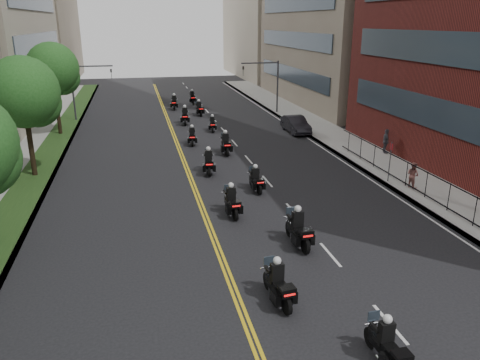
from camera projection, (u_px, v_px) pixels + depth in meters
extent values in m
cube|color=gray|center=(360.00, 152.00, 35.83)|extent=(4.00, 90.00, 0.15)
cube|color=gray|center=(25.00, 173.00, 30.87)|extent=(4.00, 90.00, 0.15)
cube|color=#1D3D16|center=(38.00, 170.00, 31.01)|extent=(2.00, 90.00, 0.04)
cube|color=#333F4C|center=(456.00, 129.00, 27.74)|extent=(0.12, 25.80, 1.80)
cube|color=#333F4C|center=(467.00, 59.00, 26.45)|extent=(0.12, 25.80, 1.80)
cube|color=#333F4C|center=(290.00, 74.00, 56.38)|extent=(0.12, 24.08, 1.80)
cube|color=#333F4C|center=(292.00, 40.00, 55.09)|extent=(0.12, 24.08, 1.80)
cube|color=#333F4C|center=(293.00, 3.00, 53.80)|extent=(0.12, 24.08, 1.80)
cube|color=#A79F87|center=(279.00, 1.00, 82.59)|extent=(15.00, 28.00, 26.00)
cube|color=#333F4C|center=(45.00, 80.00, 50.61)|extent=(0.12, 24.08, 1.80)
cube|color=#333F4C|center=(40.00, 42.00, 49.33)|extent=(0.12, 24.08, 1.80)
cube|color=#333F4C|center=(35.00, 1.00, 48.04)|extent=(0.12, 24.08, 1.80)
cube|color=black|center=(464.00, 191.00, 23.12)|extent=(0.05, 28.00, 0.05)
cube|color=black|center=(460.00, 215.00, 23.54)|extent=(0.05, 28.00, 0.05)
cylinder|color=black|center=(30.00, 139.00, 29.31)|extent=(0.32, 0.32, 5.11)
sphere|color=#20541C|center=(23.00, 92.00, 28.37)|extent=(4.40, 4.40, 4.40)
sphere|color=#20541C|center=(36.00, 103.00, 29.10)|extent=(3.08, 3.08, 3.08)
cylinder|color=black|center=(57.00, 105.00, 40.36)|extent=(0.32, 0.32, 5.39)
sphere|color=#20541C|center=(52.00, 69.00, 39.36)|extent=(4.40, 4.40, 4.40)
sphere|color=#20541C|center=(62.00, 77.00, 40.11)|extent=(3.08, 3.08, 3.08)
cylinder|color=#3F3F44|center=(277.00, 87.00, 50.35)|extent=(0.18, 0.18, 5.60)
cylinder|color=#3F3F44|center=(260.00, 63.00, 49.10)|extent=(4.00, 0.14, 0.14)
imported|color=black|center=(243.00, 71.00, 48.98)|extent=(0.16, 0.20, 1.00)
cylinder|color=#3F3F44|center=(73.00, 94.00, 46.01)|extent=(0.18, 0.18, 5.60)
cylinder|color=#3F3F44|center=(92.00, 66.00, 45.59)|extent=(4.00, 0.14, 0.14)
imported|color=black|center=(111.00, 74.00, 46.21)|extent=(0.16, 0.20, 1.00)
cylinder|color=black|center=(371.00, 338.00, 14.37)|extent=(0.16, 0.67, 0.66)
cube|color=black|center=(386.00, 346.00, 13.57)|extent=(0.45, 1.33, 0.39)
cube|color=silver|center=(384.00, 352.00, 13.69)|extent=(0.39, 0.55, 0.29)
cube|color=black|center=(402.00, 357.00, 12.78)|extent=(0.52, 0.43, 0.31)
cube|color=black|center=(386.00, 331.00, 13.46)|extent=(0.44, 0.29, 0.60)
sphere|color=silver|center=(388.00, 319.00, 13.33)|extent=(0.28, 0.28, 0.28)
cylinder|color=black|center=(287.00, 305.00, 16.00)|extent=(0.22, 0.71, 0.70)
cylinder|color=black|center=(268.00, 281.00, 17.48)|extent=(0.22, 0.71, 0.70)
cube|color=black|center=(277.00, 285.00, 16.65)|extent=(0.58, 1.43, 0.41)
cube|color=silver|center=(276.00, 290.00, 16.77)|extent=(0.45, 0.61, 0.31)
cube|color=black|center=(287.00, 291.00, 15.83)|extent=(0.58, 0.49, 0.33)
cube|color=red|center=(290.00, 295.00, 15.64)|extent=(0.41, 0.08, 0.07)
cube|color=black|center=(277.00, 272.00, 16.53)|extent=(0.48, 0.34, 0.64)
sphere|color=silver|center=(277.00, 261.00, 16.40)|extent=(0.30, 0.30, 0.30)
cylinder|color=black|center=(305.00, 245.00, 20.17)|extent=(0.20, 0.76, 0.76)
cylinder|color=black|center=(290.00, 229.00, 21.79)|extent=(0.20, 0.76, 0.76)
cube|color=black|center=(298.00, 231.00, 20.88)|extent=(0.56, 1.53, 0.44)
cube|color=silver|center=(297.00, 235.00, 21.01)|extent=(0.46, 0.64, 0.33)
cube|color=black|center=(306.00, 233.00, 19.98)|extent=(0.61, 0.50, 0.36)
cube|color=red|center=(308.00, 236.00, 19.78)|extent=(0.45, 0.06, 0.08)
cube|color=black|center=(298.00, 219.00, 20.75)|extent=(0.51, 0.34, 0.69)
sphere|color=silver|center=(298.00, 209.00, 20.61)|extent=(0.32, 0.32, 0.32)
cylinder|color=black|center=(235.00, 214.00, 23.54)|extent=(0.17, 0.70, 0.70)
cylinder|color=black|center=(228.00, 202.00, 25.04)|extent=(0.17, 0.70, 0.70)
cube|color=black|center=(231.00, 203.00, 24.20)|extent=(0.49, 1.41, 0.41)
cube|color=silver|center=(231.00, 207.00, 24.32)|extent=(0.41, 0.58, 0.31)
cube|color=black|center=(235.00, 204.00, 23.37)|extent=(0.55, 0.45, 0.33)
cube|color=red|center=(236.00, 206.00, 23.18)|extent=(0.41, 0.05, 0.07)
cube|color=black|center=(231.00, 193.00, 24.08)|extent=(0.46, 0.31, 0.64)
sphere|color=silver|center=(231.00, 185.00, 23.95)|extent=(0.30, 0.30, 0.30)
cylinder|color=black|center=(259.00, 189.00, 27.04)|extent=(0.16, 0.66, 0.65)
cylinder|color=black|center=(252.00, 181.00, 28.44)|extent=(0.16, 0.66, 0.65)
cube|color=black|center=(255.00, 181.00, 27.65)|extent=(0.46, 1.31, 0.38)
cube|color=silver|center=(255.00, 184.00, 27.77)|extent=(0.39, 0.54, 0.29)
cube|color=black|center=(259.00, 181.00, 26.88)|extent=(0.52, 0.43, 0.31)
cube|color=red|center=(260.00, 183.00, 26.70)|extent=(0.39, 0.05, 0.07)
cube|color=black|center=(255.00, 173.00, 27.54)|extent=(0.43, 0.29, 0.60)
sphere|color=silver|center=(255.00, 166.00, 27.42)|extent=(0.28, 0.28, 0.28)
cylinder|color=black|center=(209.00, 171.00, 30.17)|extent=(0.23, 0.73, 0.72)
cylinder|color=black|center=(208.00, 164.00, 31.77)|extent=(0.23, 0.73, 0.72)
cube|color=black|center=(209.00, 163.00, 30.87)|extent=(0.60, 1.47, 0.42)
cube|color=silver|center=(209.00, 167.00, 31.00)|extent=(0.47, 0.62, 0.32)
cube|color=black|center=(209.00, 163.00, 29.99)|extent=(0.60, 0.50, 0.34)
cube|color=red|center=(209.00, 165.00, 29.79)|extent=(0.42, 0.08, 0.07)
cube|color=black|center=(208.00, 155.00, 30.75)|extent=(0.50, 0.35, 0.66)
sphere|color=silver|center=(208.00, 149.00, 30.62)|extent=(0.31, 0.31, 0.31)
cylinder|color=black|center=(227.00, 152.00, 34.70)|extent=(0.19, 0.74, 0.73)
cylinder|color=black|center=(224.00, 146.00, 36.31)|extent=(0.19, 0.74, 0.73)
cube|color=black|center=(225.00, 145.00, 35.41)|extent=(0.53, 1.48, 0.43)
cube|color=silver|center=(225.00, 148.00, 35.54)|extent=(0.44, 0.61, 0.32)
cube|color=black|center=(227.00, 144.00, 34.52)|extent=(0.58, 0.48, 0.35)
cube|color=red|center=(228.00, 145.00, 34.32)|extent=(0.43, 0.05, 0.08)
cube|color=black|center=(225.00, 138.00, 35.29)|extent=(0.49, 0.33, 0.67)
sphere|color=silver|center=(225.00, 132.00, 35.15)|extent=(0.31, 0.31, 0.31)
cylinder|color=black|center=(192.00, 143.00, 37.41)|extent=(0.20, 0.67, 0.66)
cylinder|color=black|center=(192.00, 138.00, 38.87)|extent=(0.20, 0.67, 0.66)
cube|color=black|center=(192.00, 137.00, 38.06)|extent=(0.54, 1.34, 0.39)
cube|color=silver|center=(192.00, 140.00, 38.17)|extent=(0.42, 0.57, 0.29)
cube|color=black|center=(192.00, 137.00, 37.25)|extent=(0.54, 0.46, 0.31)
cube|color=red|center=(192.00, 137.00, 37.07)|extent=(0.39, 0.07, 0.07)
cube|color=black|center=(192.00, 131.00, 37.94)|extent=(0.45, 0.31, 0.60)
sphere|color=silver|center=(192.00, 126.00, 37.82)|extent=(0.28, 0.28, 0.28)
cylinder|color=black|center=(213.00, 129.00, 42.10)|extent=(0.21, 0.63, 0.62)
cylinder|color=black|center=(212.00, 126.00, 43.48)|extent=(0.21, 0.63, 0.62)
cube|color=black|center=(212.00, 125.00, 42.71)|extent=(0.55, 1.28, 0.37)
cube|color=silver|center=(212.00, 127.00, 42.82)|extent=(0.41, 0.55, 0.27)
cube|color=black|center=(213.00, 124.00, 41.95)|extent=(0.52, 0.44, 0.29)
cube|color=red|center=(213.00, 125.00, 41.77)|extent=(0.37, 0.08, 0.06)
cube|color=black|center=(212.00, 120.00, 42.60)|extent=(0.43, 0.31, 0.57)
sphere|color=silver|center=(212.00, 116.00, 42.49)|extent=(0.27, 0.27, 0.27)
cylinder|color=black|center=(185.00, 122.00, 44.87)|extent=(0.23, 0.77, 0.76)
cylinder|color=black|center=(185.00, 118.00, 46.54)|extent=(0.23, 0.77, 0.76)
cube|color=black|center=(185.00, 117.00, 45.61)|extent=(0.62, 1.54, 0.44)
cube|color=silver|center=(185.00, 119.00, 45.74)|extent=(0.48, 0.65, 0.33)
cube|color=black|center=(185.00, 116.00, 44.69)|extent=(0.62, 0.52, 0.36)
cube|color=red|center=(185.00, 117.00, 44.47)|extent=(0.45, 0.08, 0.08)
cube|color=black|center=(185.00, 111.00, 45.48)|extent=(0.52, 0.36, 0.69)
sphere|color=silver|center=(185.00, 106.00, 45.34)|extent=(0.32, 0.32, 0.32)
cylinder|color=black|center=(201.00, 113.00, 49.20)|extent=(0.20, 0.70, 0.69)
cylinder|color=black|center=(197.00, 111.00, 50.67)|extent=(0.20, 0.70, 0.69)
cube|color=black|center=(199.00, 109.00, 49.84)|extent=(0.55, 1.41, 0.41)
cube|color=silver|center=(199.00, 112.00, 49.97)|extent=(0.43, 0.59, 0.31)
cube|color=black|center=(201.00, 108.00, 49.03)|extent=(0.57, 0.47, 0.33)
cube|color=red|center=(201.00, 109.00, 48.84)|extent=(0.41, 0.07, 0.07)
cube|color=black|center=(199.00, 105.00, 49.73)|extent=(0.47, 0.32, 0.63)
sphere|color=silver|center=(199.00, 101.00, 49.60)|extent=(0.30, 0.30, 0.30)
cylinder|color=black|center=(174.00, 107.00, 52.63)|extent=(0.24, 0.74, 0.73)
cylinder|color=black|center=(175.00, 105.00, 54.25)|extent=(0.24, 0.74, 0.73)
cube|color=black|center=(174.00, 103.00, 53.34)|extent=(0.62, 1.50, 0.43)
cube|color=silver|center=(174.00, 105.00, 53.47)|extent=(0.48, 0.64, 0.32)
cube|color=black|center=(174.00, 102.00, 52.45)|extent=(0.61, 0.52, 0.34)
cube|color=red|center=(174.00, 103.00, 52.24)|extent=(0.43, 0.08, 0.08)
cube|color=black|center=(174.00, 99.00, 53.22)|extent=(0.51, 0.36, 0.67)
sphere|color=silver|center=(174.00, 95.00, 53.08)|extent=(0.31, 0.31, 0.31)
cylinder|color=black|center=(193.00, 102.00, 56.07)|extent=(0.17, 0.73, 0.73)
cylinder|color=black|center=(192.00, 100.00, 57.66)|extent=(0.17, 0.73, 0.73)
cube|color=black|center=(192.00, 98.00, 56.77)|extent=(0.49, 1.46, 0.43)
cube|color=silver|center=(192.00, 100.00, 56.90)|extent=(0.42, 0.60, 0.32)
cube|color=black|center=(193.00, 97.00, 55.89)|extent=(0.57, 0.47, 0.34)
cube|color=red|center=(193.00, 98.00, 55.69)|extent=(0.43, 0.04, 0.07)
cube|color=black|center=(192.00, 94.00, 56.64)|extent=(0.48, 0.31, 0.66)
sphere|color=silver|center=(192.00, 90.00, 56.51)|extent=(0.31, 0.31, 0.31)
imported|color=black|center=(296.00, 124.00, 42.09)|extent=(1.56, 4.47, 1.47)
imported|color=#90564F|center=(413.00, 175.00, 27.69)|extent=(0.77, 0.88, 1.55)
imported|color=#45454D|center=(386.00, 141.00, 34.88)|extent=(0.65, 1.13, 1.82)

